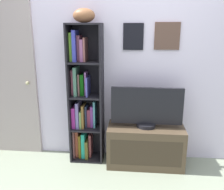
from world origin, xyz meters
TOP-DOWN VIEW (x-y plane):
  - back_wall at (0.00, 1.13)m, footprint 4.80×0.08m
  - bookshelf at (-0.43, 0.99)m, footprint 0.39×0.27m
  - football at (-0.39, 0.96)m, footprint 0.26×0.18m
  - tv_stand at (0.32, 0.90)m, footprint 0.89×0.40m
  - television at (0.32, 0.90)m, footprint 0.81×0.22m
  - door at (-1.43, 1.08)m, footprint 0.80×0.09m

SIDE VIEW (x-z plane):
  - tv_stand at x=0.32m, z-range 0.00..0.48m
  - television at x=0.32m, z-range 0.48..0.95m
  - bookshelf at x=-0.43m, z-range -0.05..1.59m
  - door at x=-1.43m, z-range 0.00..1.95m
  - back_wall at x=0.00m, z-range 0.00..2.36m
  - football at x=-0.39m, z-range 1.64..1.80m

